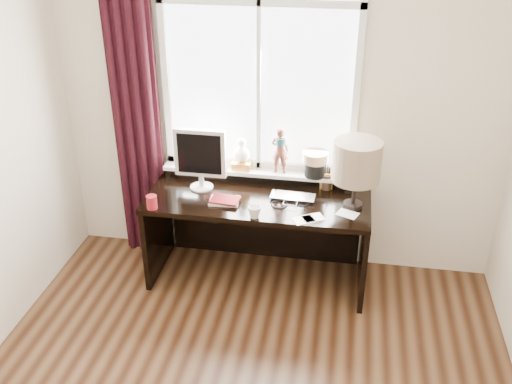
% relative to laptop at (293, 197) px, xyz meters
% --- Properties ---
extents(wall_back, '(3.50, 0.00, 2.60)m').
position_rel_laptop_xyz_m(wall_back, '(-0.17, 0.34, 0.54)').
color(wall_back, beige).
rests_on(wall_back, ground).
extents(laptop, '(0.35, 0.23, 0.03)m').
position_rel_laptop_xyz_m(laptop, '(0.00, 0.00, 0.00)').
color(laptop, silver).
rests_on(laptop, desk).
extents(mug, '(0.13, 0.13, 0.10)m').
position_rel_laptop_xyz_m(mug, '(-0.24, -0.33, 0.03)').
color(mug, white).
rests_on(mug, desk).
extents(red_cup, '(0.08, 0.08, 0.10)m').
position_rel_laptop_xyz_m(red_cup, '(-1.00, -0.33, 0.04)').
color(red_cup, maroon).
rests_on(red_cup, desk).
extents(window, '(1.52, 0.23, 1.40)m').
position_rel_laptop_xyz_m(window, '(-0.30, 0.29, 0.55)').
color(window, white).
rests_on(window, ground).
extents(curtain, '(0.38, 0.09, 2.25)m').
position_rel_laptop_xyz_m(curtain, '(-1.30, 0.25, 0.35)').
color(curtain, black).
rests_on(curtain, floor).
extents(desk, '(1.70, 0.70, 0.75)m').
position_rel_laptop_xyz_m(desk, '(-0.27, 0.07, -0.26)').
color(desk, black).
rests_on(desk, floor).
extents(monitor, '(0.40, 0.18, 0.49)m').
position_rel_laptop_xyz_m(monitor, '(-0.73, 0.05, 0.26)').
color(monitor, beige).
rests_on(monitor, desk).
extents(notebook_stack, '(0.24, 0.18, 0.03)m').
position_rel_laptop_xyz_m(notebook_stack, '(-0.50, -0.15, 0.00)').
color(notebook_stack, beige).
rests_on(notebook_stack, desk).
extents(brush_holder, '(0.09, 0.09, 0.25)m').
position_rel_laptop_xyz_m(brush_holder, '(0.24, 0.21, 0.05)').
color(brush_holder, black).
rests_on(brush_holder, desk).
extents(icon_frame, '(0.10, 0.03, 0.13)m').
position_rel_laptop_xyz_m(icon_frame, '(0.23, 0.20, 0.05)').
color(icon_frame, gold).
rests_on(icon_frame, desk).
extents(table_lamp, '(0.35, 0.35, 0.52)m').
position_rel_laptop_xyz_m(table_lamp, '(0.45, -0.05, 0.35)').
color(table_lamp, black).
rests_on(table_lamp, desk).
extents(loose_papers, '(0.49, 0.30, 0.00)m').
position_rel_laptop_xyz_m(loose_papers, '(0.23, -0.25, -0.01)').
color(loose_papers, white).
rests_on(loose_papers, desk).
extents(desk_cables, '(0.33, 0.29, 0.01)m').
position_rel_laptop_xyz_m(desk_cables, '(-0.02, -0.07, -0.01)').
color(desk_cables, black).
rests_on(desk_cables, desk).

